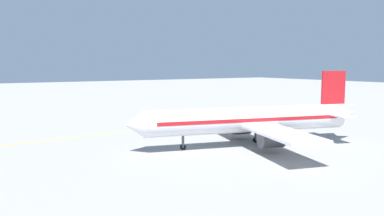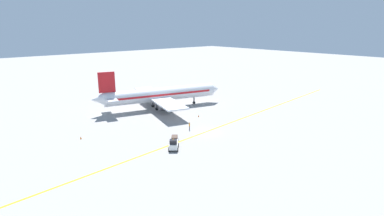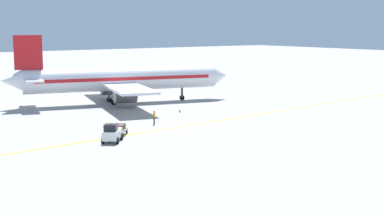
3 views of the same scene
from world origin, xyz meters
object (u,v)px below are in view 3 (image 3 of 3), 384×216
at_px(airplane_at_gate, 121,79).
at_px(baggage_cart_trailing, 119,129).
at_px(baggage_tug_white, 112,133).
at_px(ground_crew_worker, 154,117).
at_px(traffic_cone_near_nose, 180,110).

bearing_deg(airplane_at_gate, baggage_cart_trailing, -29.17).
relative_size(baggage_tug_white, baggage_cart_trailing, 1.13).
distance_m(airplane_at_gate, baggage_tug_white, 28.44).
distance_m(ground_crew_worker, traffic_cone_near_nose, 9.60).
height_order(baggage_cart_trailing, traffic_cone_near_nose, baggage_cart_trailing).
bearing_deg(ground_crew_worker, baggage_cart_trailing, -62.54).
height_order(baggage_cart_trailing, ground_crew_worker, ground_crew_worker).
xyz_separation_m(airplane_at_gate, baggage_tug_white, (24.38, -14.38, -2.81)).
height_order(baggage_tug_white, ground_crew_worker, baggage_tug_white).
distance_m(airplane_at_gate, ground_crew_worker, 19.41).
distance_m(baggage_tug_white, traffic_cone_near_nose, 20.29).
relative_size(airplane_at_gate, baggage_tug_white, 10.77).
xyz_separation_m(airplane_at_gate, ground_crew_worker, (18.40, -5.51, -2.80)).
height_order(airplane_at_gate, traffic_cone_near_nose, airplane_at_gate).
bearing_deg(airplane_at_gate, traffic_cone_near_nose, 9.95).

